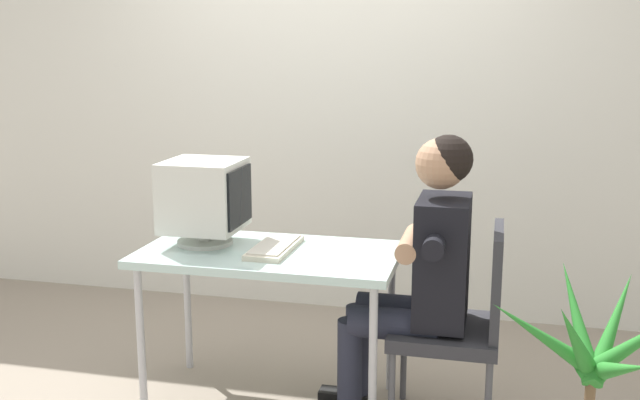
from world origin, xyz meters
name	(u,v)px	position (x,y,z in m)	size (l,w,h in m)	color
ground_plane	(271,400)	(0.00, 0.00, 0.00)	(12.00, 12.00, 0.00)	gray
wall_back	(384,74)	(0.30, 1.40, 1.50)	(8.00, 0.10, 3.00)	silver
desk	(269,263)	(0.00, 0.00, 0.69)	(1.19, 0.64, 0.75)	#B7B7BC
crt_monitor	(205,197)	(-0.33, 0.04, 0.98)	(0.36, 0.35, 0.40)	silver
keyboard	(275,247)	(0.02, 0.01, 0.76)	(0.18, 0.41, 0.03)	beige
office_chair	(462,318)	(0.88, -0.03, 0.51)	(0.46, 0.46, 0.92)	#4C4C51
person_seated	(420,267)	(0.70, -0.03, 0.73)	(0.68, 0.56, 1.31)	black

